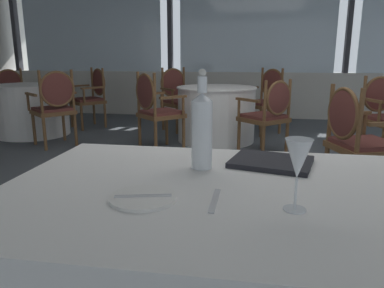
{
  "coord_description": "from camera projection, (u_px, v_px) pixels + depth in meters",
  "views": [
    {
      "loc": [
        -0.0,
        -3.01,
        1.17
      ],
      "look_at": [
        -0.2,
        -1.84,
        0.88
      ],
      "focal_mm": 34.47,
      "sensor_mm": 36.0,
      "label": 1
    }
  ],
  "objects": [
    {
      "name": "ground_plane",
      "position": [
        250.0,
        195.0,
        3.16
      ],
      "size": [
        14.17,
        14.17,
        0.0
      ],
      "primitive_type": "plane",
      "color": "#4C5156"
    },
    {
      "name": "window_wall_far",
      "position": [
        255.0,
        61.0,
        6.83
      ],
      "size": [
        10.22,
        0.14,
        2.65
      ],
      "color": "beige",
      "rests_on": "ground_plane"
    },
    {
      "name": "foreground_table",
      "position": [
        217.0,
        287.0,
        1.29
      ],
      "size": [
        1.43,
        1.01,
        0.75
      ],
      "color": "white",
      "rests_on": "ground_plane"
    },
    {
      "name": "side_plate",
      "position": [
        145.0,
        198.0,
        1.1
      ],
      "size": [
        0.2,
        0.2,
        0.01
      ],
      "primitive_type": "cylinder",
      "color": "white",
      "rests_on": "foreground_table"
    },
    {
      "name": "butter_knife",
      "position": [
        145.0,
        196.0,
        1.1
      ],
      "size": [
        0.17,
        0.06,
        0.0
      ],
      "primitive_type": "cube",
      "rotation": [
        0.0,
        0.0,
        0.23
      ],
      "color": "silver",
      "rests_on": "foreground_table"
    },
    {
      "name": "dinner_fork",
      "position": [
        216.0,
        200.0,
        1.09
      ],
      "size": [
        0.02,
        0.18,
        0.0
      ],
      "primitive_type": "cube",
      "rotation": [
        0.0,
        0.0,
        1.56
      ],
      "color": "silver",
      "rests_on": "foreground_table"
    },
    {
      "name": "water_bottle",
      "position": [
        203.0,
        129.0,
        1.38
      ],
      "size": [
        0.08,
        0.08,
        0.37
      ],
      "color": "white",
      "rests_on": "foreground_table"
    },
    {
      "name": "wine_glass",
      "position": [
        300.0,
        161.0,
        1.0
      ],
      "size": [
        0.08,
        0.08,
        0.2
      ],
      "color": "white",
      "rests_on": "foreground_table"
    },
    {
      "name": "menu_book",
      "position": [
        272.0,
        162.0,
        1.46
      ],
      "size": [
        0.35,
        0.31,
        0.02
      ],
      "primitive_type": "cube",
      "rotation": [
        0.0,
        0.0,
        -0.24
      ],
      "color": "black",
      "rests_on": "foreground_table"
    },
    {
      "name": "dining_chair_0_0",
      "position": [
        356.0,
        135.0,
        2.92
      ],
      "size": [
        0.59,
        0.63,
        0.94
      ],
      "rotation": [
        0.0,
        0.0,
        6.62
      ],
      "color": "brown",
      "rests_on": "ground_plane"
    },
    {
      "name": "background_table_1",
      "position": [
        217.0,
        114.0,
        5.07
      ],
      "size": [
        1.08,
        1.08,
        0.75
      ],
      "color": "white",
      "rests_on": "ground_plane"
    },
    {
      "name": "dining_chair_1_0",
      "position": [
        269.0,
        111.0,
        4.27
      ],
      "size": [
        0.66,
        0.66,
        0.9
      ],
      "rotation": [
        0.0,
        0.0,
        8.64
      ],
      "color": "brown",
      "rests_on": "ground_plane"
    },
    {
      "name": "dining_chair_1_1",
      "position": [
        266.0,
        96.0,
        5.58
      ],
      "size": [
        0.66,
        0.66,
        0.98
      ],
      "rotation": [
        0.0,
        0.0,
        10.21
      ],
      "color": "brown",
      "rests_on": "ground_plane"
    },
    {
      "name": "dining_chair_1_2",
      "position": [
        177.0,
        95.0,
        5.8
      ],
      "size": [
        0.66,
        0.66,
        0.97
      ],
      "rotation": [
        0.0,
        0.0,
        11.78
      ],
      "color": "brown",
      "rests_on": "ground_plane"
    },
    {
      "name": "dining_chair_1_3",
      "position": [
        155.0,
        106.0,
        4.47
      ],
      "size": [
        0.66,
        0.66,
        0.97
      ],
      "rotation": [
        0.0,
        0.0,
        13.35
      ],
      "color": "brown",
      "rests_on": "ground_plane"
    },
    {
      "name": "background_table_2",
      "position": [
        32.0,
        110.0,
        5.46
      ],
      "size": [
        1.07,
        1.07,
        0.75
      ],
      "color": "white",
      "rests_on": "ground_plane"
    },
    {
      "name": "dining_chair_2_0",
      "position": [
        92.0,
        93.0,
        6.02
      ],
      "size": [
        0.66,
        0.65,
        0.96
      ],
      "rotation": [
        0.0,
        0.0,
        4.01
      ],
      "color": "brown",
      "rests_on": "ground_plane"
    },
    {
      "name": "dining_chair_2_1",
      "position": [
        12.0,
        93.0,
        6.13
      ],
      "size": [
        0.65,
        0.66,
        0.94
      ],
      "rotation": [
        0.0,
        0.0,
        5.58
      ],
      "color": "brown",
      "rests_on": "ground_plane"
    },
    {
      "name": "dining_chair_2_3",
      "position": [
        55.0,
        103.0,
        4.69
      ],
      "size": [
        0.65,
        0.66,
        0.99
      ],
      "rotation": [
        0.0,
        0.0,
        8.72
      ],
      "color": "brown",
      "rests_on": "ground_plane"
    }
  ]
}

